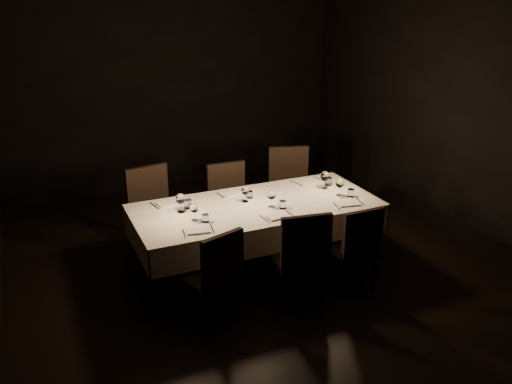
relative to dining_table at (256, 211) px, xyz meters
name	(u,v)px	position (x,y,z in m)	size (l,w,h in m)	color
room	(256,135)	(0.00, 0.00, 0.81)	(5.01, 6.01, 3.01)	black
dining_table	(256,211)	(0.00, 0.00, 0.00)	(2.52, 1.12, 0.76)	black
chair_near_left	(216,272)	(-0.71, -0.72, -0.18)	(0.55, 0.55, 0.91)	black
place_setting_near_left	(198,217)	(-0.69, -0.22, 0.14)	(0.33, 0.40, 0.17)	silver
chair_near_center	(301,255)	(0.10, -0.79, -0.15)	(0.54, 0.54, 0.99)	black
place_setting_near_center	(276,204)	(0.12, -0.22, 0.15)	(0.34, 0.41, 0.18)	silver
chair_near_right	(355,245)	(0.72, -0.76, -0.18)	(0.44, 0.44, 0.91)	black
place_setting_near_right	(345,192)	(0.93, -0.22, 0.15)	(0.35, 0.41, 0.19)	silver
chair_far_left	(153,208)	(-0.88, 0.82, -0.13)	(0.57, 0.57, 1.01)	black
place_setting_far_left	(179,202)	(-0.75, 0.22, 0.15)	(0.37, 0.42, 0.20)	silver
chair_far_center	(230,200)	(0.01, 0.78, -0.16)	(0.46, 0.46, 0.95)	black
place_setting_far_center	(242,192)	(-0.06, 0.22, 0.14)	(0.31, 0.39, 0.17)	silver
chair_far_right	(290,186)	(0.83, 0.84, -0.13)	(0.62, 0.62, 1.02)	black
place_setting_far_right	(321,179)	(0.89, 0.22, 0.15)	(0.38, 0.42, 0.20)	silver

